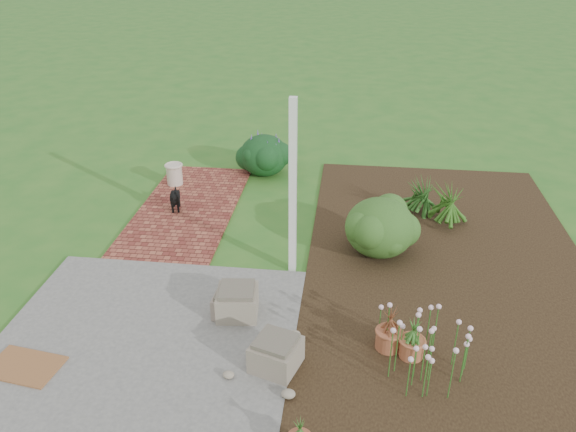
# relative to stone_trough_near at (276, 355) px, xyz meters

# --- Properties ---
(ground) EXTENTS (80.00, 80.00, 0.00)m
(ground) POSITION_rel_stone_trough_near_xyz_m (-0.35, 1.89, -0.20)
(ground) COLOR #296720
(ground) RESTS_ON ground
(concrete_patio) EXTENTS (3.50, 3.50, 0.04)m
(concrete_patio) POSITION_rel_stone_trough_near_xyz_m (-1.60, 0.14, -0.18)
(concrete_patio) COLOR #5E5E5C
(concrete_patio) RESTS_ON ground
(brick_path) EXTENTS (1.60, 3.50, 0.04)m
(brick_path) POSITION_rel_stone_trough_near_xyz_m (-2.05, 3.64, -0.18)
(brick_path) COLOR maroon
(brick_path) RESTS_ON ground
(garden_bed) EXTENTS (4.00, 7.00, 0.03)m
(garden_bed) POSITION_rel_stone_trough_near_xyz_m (2.15, 2.39, -0.19)
(garden_bed) COLOR black
(garden_bed) RESTS_ON ground
(veranda_post) EXTENTS (0.10, 0.10, 2.50)m
(veranda_post) POSITION_rel_stone_trough_near_xyz_m (-0.05, 1.99, 1.05)
(veranda_post) COLOR white
(veranda_post) RESTS_ON ground
(stone_trough_near) EXTENTS (0.61, 0.61, 0.32)m
(stone_trough_near) POSITION_rel_stone_trough_near_xyz_m (0.00, 0.00, 0.00)
(stone_trough_near) COLOR #746F5A
(stone_trough_near) RESTS_ON concrete_patio
(stone_trough_mid) EXTENTS (0.44, 0.44, 0.28)m
(stone_trough_mid) POSITION_rel_stone_trough_near_xyz_m (-0.68, 0.87, -0.02)
(stone_trough_mid) COLOR #736557
(stone_trough_mid) RESTS_ON concrete_patio
(stone_trough_far) EXTENTS (0.55, 0.55, 0.33)m
(stone_trough_far) POSITION_rel_stone_trough_near_xyz_m (-0.60, 0.87, 0.01)
(stone_trough_far) COLOR gray
(stone_trough_far) RESTS_ON concrete_patio
(coir_doormat) EXTENTS (0.84, 0.61, 0.02)m
(coir_doormat) POSITION_rel_stone_trough_near_xyz_m (-2.75, -0.35, -0.15)
(coir_doormat) COLOR brown
(coir_doormat) RESTS_ON concrete_patio
(black_dog) EXTENTS (0.20, 0.46, 0.40)m
(black_dog) POSITION_rel_stone_trough_near_xyz_m (-2.20, 3.51, 0.08)
(black_dog) COLOR black
(black_dog) RESTS_ON brick_path
(cream_ceramic_urn) EXTENTS (0.37, 0.37, 0.38)m
(cream_ceramic_urn) POSITION_rel_stone_trough_near_xyz_m (-2.54, 4.56, 0.03)
(cream_ceramic_urn) COLOR beige
(cream_ceramic_urn) RESTS_ON brick_path
(evergreen_shrub) EXTENTS (1.13, 1.13, 0.87)m
(evergreen_shrub) POSITION_rel_stone_trough_near_xyz_m (1.17, 2.59, 0.26)
(evergreen_shrub) COLOR #174212
(evergreen_shrub) RESTS_ON garden_bed
(agapanthus_clump_back) EXTENTS (1.04, 1.04, 0.82)m
(agapanthus_clump_back) POSITION_rel_stone_trough_near_xyz_m (2.27, 3.61, 0.24)
(agapanthus_clump_back) COLOR #154311
(agapanthus_clump_back) RESTS_ON garden_bed
(agapanthus_clump_front) EXTENTS (0.90, 0.90, 0.71)m
(agapanthus_clump_front) POSITION_rel_stone_trough_near_xyz_m (1.88, 3.94, 0.18)
(agapanthus_clump_front) COLOR #133E10
(agapanthus_clump_front) RESTS_ON garden_bed
(pink_flower_patch) EXTENTS (1.13, 1.13, 0.68)m
(pink_flower_patch) POSITION_rel_stone_trough_near_xyz_m (1.59, 0.19, 0.17)
(pink_flower_patch) COLOR #113D0F
(pink_flower_patch) RESTS_ON garden_bed
(terracotta_pot_bronze) EXTENTS (0.33, 0.33, 0.24)m
(terracotta_pot_bronze) POSITION_rel_stone_trough_near_xyz_m (1.24, 0.47, -0.05)
(terracotta_pot_bronze) COLOR #995333
(terracotta_pot_bronze) RESTS_ON garden_bed
(terracotta_pot_small_left) EXTENTS (0.28, 0.28, 0.23)m
(terracotta_pot_small_left) POSITION_rel_stone_trough_near_xyz_m (1.49, 0.36, -0.06)
(terracotta_pot_small_left) COLOR #A85B38
(terracotta_pot_small_left) RESTS_ON garden_bed
(purple_flowering_bush) EXTENTS (1.01, 1.01, 0.80)m
(purple_flowering_bush) POSITION_rel_stone_trough_near_xyz_m (-0.98, 5.34, 0.20)
(purple_flowering_bush) COLOR black
(purple_flowering_bush) RESTS_ON ground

